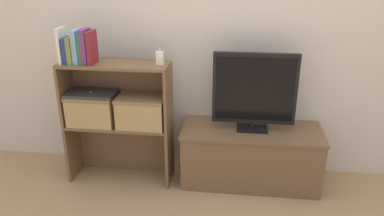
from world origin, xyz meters
The scene contains 17 objects.
ground_plane centered at (0.00, 0.00, 0.00)m, with size 16.00×16.00×0.00m, color #A37F56.
wall_back centered at (0.00, 0.45, 1.20)m, with size 10.00×0.05×2.40m.
tv_stand centered at (0.43, 0.21, 0.22)m, with size 1.02×0.43×0.43m.
tv centered at (0.43, 0.20, 0.73)m, with size 0.59×0.14×0.57m.
bookshelf_lower_tier centered at (-0.54, 0.19, 0.28)m, with size 0.77×0.27×0.46m.
bookshelf_upper_tier centered at (-0.54, 0.19, 0.74)m, with size 0.77×0.27×0.46m.
book_ivory centered at (-0.89, 0.10, 1.04)m, with size 0.02×0.15×0.24m.
book_navy centered at (-0.86, 0.10, 1.00)m, with size 0.03×0.13×0.18m.
book_olive centered at (-0.82, 0.10, 1.01)m, with size 0.03×0.16×0.18m.
book_skyblue centered at (-0.78, 0.10, 1.03)m, with size 0.04×0.13×0.23m.
book_forest centered at (-0.75, 0.10, 1.02)m, with size 0.02×0.12×0.21m.
book_plum centered at (-0.72, 0.10, 1.03)m, with size 0.04×0.13×0.24m.
book_maroon centered at (-0.68, 0.10, 1.03)m, with size 0.03×0.14×0.22m.
baby_monitor centered at (-0.22, 0.13, 0.96)m, with size 0.05×0.04×0.12m.
storage_basket_left centered at (-0.73, 0.12, 0.58)m, with size 0.34×0.23×0.22m.
storage_basket_right centered at (-0.36, 0.12, 0.58)m, with size 0.34×0.23×0.22m.
laptop centered at (-0.73, 0.12, 0.69)m, with size 0.35×0.22×0.02m.
Camera 1 is at (0.30, -2.30, 1.59)m, focal length 35.00 mm.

